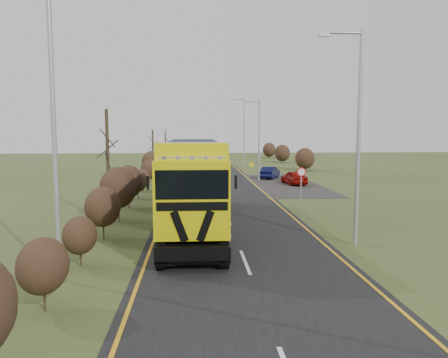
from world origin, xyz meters
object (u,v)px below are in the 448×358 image
at_px(lorry, 193,177).
at_px(car_blue_sedan, 270,173).
at_px(car_red_hatchback, 294,177).
at_px(speed_sign, 301,177).
at_px(streetlight_near, 356,129).

bearing_deg(lorry, car_blue_sedan, 70.79).
distance_m(car_red_hatchback, car_blue_sedan, 5.49).
height_order(lorry, car_blue_sedan, lorry).
relative_size(lorry, car_red_hatchback, 4.18).
relative_size(lorry, speed_sign, 6.72).
bearing_deg(streetlight_near, lorry, 147.91).
bearing_deg(lorry, speed_sign, 45.18).
distance_m(car_red_hatchback, speed_sign, 9.73).
bearing_deg(speed_sign, car_blue_sedan, 88.39).
relative_size(lorry, streetlight_near, 1.77).
distance_m(car_blue_sedan, streetlight_near, 27.05).
relative_size(streetlight_near, speed_sign, 3.80).
bearing_deg(car_blue_sedan, car_red_hatchback, 127.71).
height_order(car_red_hatchback, streetlight_near, streetlight_near).
bearing_deg(car_blue_sedan, lorry, 94.36).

